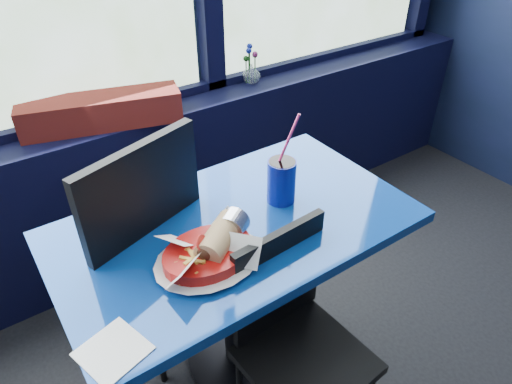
{
  "coord_description": "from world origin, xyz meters",
  "views": [
    {
      "loc": [
        -0.32,
        0.98,
        1.72
      ],
      "look_at": [
        0.37,
        1.98,
        0.86
      ],
      "focal_mm": 32.0,
      "sensor_mm": 36.0,
      "label": 1
    }
  ],
  "objects_px": {
    "planter_box": "(102,111)",
    "soda_cup": "(281,180)",
    "flower_vase": "(251,71)",
    "ketchup_bottle": "(174,180)",
    "near_table": "(237,261)",
    "chair_near_front": "(294,331)",
    "food_basket": "(210,251)",
    "chair_near_back": "(150,235)"
  },
  "relations": [
    {
      "from": "planter_box",
      "to": "flower_vase",
      "type": "bearing_deg",
      "value": 18.52
    },
    {
      "from": "chair_near_front",
      "to": "planter_box",
      "type": "height_order",
      "value": "planter_box"
    },
    {
      "from": "near_table",
      "to": "chair_near_front",
      "type": "distance_m",
      "value": 0.32
    },
    {
      "from": "chair_near_back",
      "to": "chair_near_front",
      "type": "bearing_deg",
      "value": 95.09
    },
    {
      "from": "chair_near_front",
      "to": "ketchup_bottle",
      "type": "xyz_separation_m",
      "value": [
        -0.14,
        0.52,
        0.37
      ]
    },
    {
      "from": "chair_near_front",
      "to": "flower_vase",
      "type": "height_order",
      "value": "flower_vase"
    },
    {
      "from": "food_basket",
      "to": "soda_cup",
      "type": "bearing_deg",
      "value": 9.79
    },
    {
      "from": "chair_near_back",
      "to": "planter_box",
      "type": "height_order",
      "value": "chair_near_back"
    },
    {
      "from": "ketchup_bottle",
      "to": "planter_box",
      "type": "bearing_deg",
      "value": 92.61
    },
    {
      "from": "flower_vase",
      "to": "food_basket",
      "type": "height_order",
      "value": "flower_vase"
    },
    {
      "from": "near_table",
      "to": "soda_cup",
      "type": "xyz_separation_m",
      "value": [
        0.2,
        0.01,
        0.27
      ]
    },
    {
      "from": "food_basket",
      "to": "ketchup_bottle",
      "type": "bearing_deg",
      "value": 71.5
    },
    {
      "from": "chair_near_back",
      "to": "flower_vase",
      "type": "xyz_separation_m",
      "value": [
        0.88,
        0.62,
        0.25
      ]
    },
    {
      "from": "food_basket",
      "to": "near_table",
      "type": "bearing_deg",
      "value": 25.37
    },
    {
      "from": "near_table",
      "to": "chair_near_back",
      "type": "distance_m",
      "value": 0.34
    },
    {
      "from": "planter_box",
      "to": "soda_cup",
      "type": "height_order",
      "value": "soda_cup"
    },
    {
      "from": "chair_near_front",
      "to": "flower_vase",
      "type": "distance_m",
      "value": 1.4
    },
    {
      "from": "chair_near_front",
      "to": "chair_near_back",
      "type": "distance_m",
      "value": 0.63
    },
    {
      "from": "near_table",
      "to": "planter_box",
      "type": "xyz_separation_m",
      "value": [
        -0.14,
        0.85,
        0.3
      ]
    },
    {
      "from": "chair_near_back",
      "to": "planter_box",
      "type": "relative_size",
      "value": 1.58
    },
    {
      "from": "flower_vase",
      "to": "chair_near_back",
      "type": "bearing_deg",
      "value": -144.76
    },
    {
      "from": "near_table",
      "to": "planter_box",
      "type": "bearing_deg",
      "value": 99.38
    },
    {
      "from": "ketchup_bottle",
      "to": "soda_cup",
      "type": "relative_size",
      "value": 0.61
    },
    {
      "from": "chair_near_back",
      "to": "planter_box",
      "type": "distance_m",
      "value": 0.64
    },
    {
      "from": "chair_near_front",
      "to": "food_basket",
      "type": "bearing_deg",
      "value": 132.67
    },
    {
      "from": "near_table",
      "to": "food_basket",
      "type": "relative_size",
      "value": 3.65
    },
    {
      "from": "near_table",
      "to": "ketchup_bottle",
      "type": "relative_size",
      "value": 5.76
    },
    {
      "from": "soda_cup",
      "to": "food_basket",
      "type": "bearing_deg",
      "value": -160.63
    },
    {
      "from": "chair_near_front",
      "to": "chair_near_back",
      "type": "relative_size",
      "value": 0.78
    },
    {
      "from": "ketchup_bottle",
      "to": "soda_cup",
      "type": "xyz_separation_m",
      "value": [
        0.31,
        -0.2,
        -0.01
      ]
    },
    {
      "from": "flower_vase",
      "to": "ketchup_bottle",
      "type": "bearing_deg",
      "value": -139.51
    },
    {
      "from": "food_basket",
      "to": "flower_vase",
      "type": "bearing_deg",
      "value": 40.6
    },
    {
      "from": "chair_near_front",
      "to": "soda_cup",
      "type": "relative_size",
      "value": 2.43
    },
    {
      "from": "near_table",
      "to": "chair_near_front",
      "type": "bearing_deg",
      "value": -84.21
    },
    {
      "from": "near_table",
      "to": "planter_box",
      "type": "distance_m",
      "value": 0.91
    },
    {
      "from": "chair_near_back",
      "to": "food_basket",
      "type": "bearing_deg",
      "value": 79.18
    },
    {
      "from": "chair_near_front",
      "to": "food_basket",
      "type": "height_order",
      "value": "food_basket"
    },
    {
      "from": "planter_box",
      "to": "soda_cup",
      "type": "relative_size",
      "value": 1.98
    },
    {
      "from": "ketchup_bottle",
      "to": "near_table",
      "type": "bearing_deg",
      "value": -63.04
    },
    {
      "from": "chair_near_back",
      "to": "food_basket",
      "type": "distance_m",
      "value": 0.42
    },
    {
      "from": "near_table",
      "to": "soda_cup",
      "type": "relative_size",
      "value": 3.53
    },
    {
      "from": "soda_cup",
      "to": "planter_box",
      "type": "bearing_deg",
      "value": 112.39
    }
  ]
}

